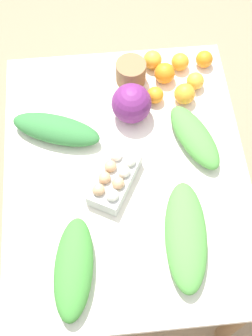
{
  "coord_description": "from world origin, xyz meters",
  "views": [
    {
      "loc": [
        0.79,
        -0.08,
        2.21
      ],
      "look_at": [
        0.0,
        0.0,
        0.72
      ],
      "focal_mm": 50.0,
      "sensor_mm": 36.0,
      "label": 1
    }
  ],
  "objects_px": {
    "paper_bag": "(131,72)",
    "orange_5": "(155,95)",
    "egg_carton": "(114,178)",
    "orange_2": "(180,62)",
    "cabbage_purple": "(131,103)",
    "greens_bunch_scallion": "(186,236)",
    "greens_bunch_beet_tops": "(56,129)",
    "orange_1": "(204,59)",
    "greens_bunch_dandelion": "(194,137)",
    "greens_bunch_kale": "(74,268)",
    "orange_3": "(195,81)",
    "orange_4": "(185,94)",
    "orange_0": "(165,73)",
    "orange_6": "(153,60)"
  },
  "relations": [
    {
      "from": "cabbage_purple",
      "to": "greens_bunch_beet_tops",
      "type": "height_order",
      "value": "cabbage_purple"
    },
    {
      "from": "orange_4",
      "to": "orange_5",
      "type": "relative_size",
      "value": 1.23
    },
    {
      "from": "orange_4",
      "to": "greens_bunch_kale",
      "type": "bearing_deg",
      "value": -35.31
    },
    {
      "from": "greens_bunch_scallion",
      "to": "egg_carton",
      "type": "bearing_deg",
      "value": -137.26
    },
    {
      "from": "paper_bag",
      "to": "orange_5",
      "type": "relative_size",
      "value": 1.78
    },
    {
      "from": "orange_6",
      "to": "greens_bunch_kale",
      "type": "bearing_deg",
      "value": -23.15
    },
    {
      "from": "greens_bunch_beet_tops",
      "to": "orange_3",
      "type": "distance_m",
      "value": 0.58
    },
    {
      "from": "greens_bunch_scallion",
      "to": "orange_5",
      "type": "bearing_deg",
      "value": -177.29
    },
    {
      "from": "greens_bunch_dandelion",
      "to": "greens_bunch_scallion",
      "type": "height_order",
      "value": "greens_bunch_scallion"
    },
    {
      "from": "paper_bag",
      "to": "orange_1",
      "type": "bearing_deg",
      "value": 99.28
    },
    {
      "from": "egg_carton",
      "to": "orange_4",
      "type": "xyz_separation_m",
      "value": [
        -0.34,
        0.3,
        -0.0
      ]
    },
    {
      "from": "greens_bunch_scallion",
      "to": "orange_0",
      "type": "height_order",
      "value": "greens_bunch_scallion"
    },
    {
      "from": "orange_2",
      "to": "orange_4",
      "type": "relative_size",
      "value": 0.88
    },
    {
      "from": "egg_carton",
      "to": "orange_0",
      "type": "height_order",
      "value": "egg_carton"
    },
    {
      "from": "egg_carton",
      "to": "orange_3",
      "type": "height_order",
      "value": "egg_carton"
    },
    {
      "from": "paper_bag",
      "to": "orange_0",
      "type": "bearing_deg",
      "value": 85.03
    },
    {
      "from": "egg_carton",
      "to": "greens_bunch_scallion",
      "type": "bearing_deg",
      "value": -108.37
    },
    {
      "from": "orange_1",
      "to": "orange_5",
      "type": "relative_size",
      "value": 1.04
    },
    {
      "from": "greens_bunch_beet_tops",
      "to": "orange_3",
      "type": "relative_size",
      "value": 4.87
    },
    {
      "from": "greens_bunch_dandelion",
      "to": "orange_2",
      "type": "xyz_separation_m",
      "value": [
        -0.36,
        0.0,
        -0.0
      ]
    },
    {
      "from": "egg_carton",
      "to": "orange_3",
      "type": "relative_size",
      "value": 3.7
    },
    {
      "from": "egg_carton",
      "to": "orange_3",
      "type": "bearing_deg",
      "value": -12.45
    },
    {
      "from": "greens_bunch_beet_tops",
      "to": "orange_1",
      "type": "distance_m",
      "value": 0.67
    },
    {
      "from": "orange_4",
      "to": "orange_5",
      "type": "distance_m",
      "value": 0.11
    },
    {
      "from": "egg_carton",
      "to": "greens_bunch_dandelion",
      "type": "xyz_separation_m",
      "value": [
        -0.15,
        0.31,
        -0.01
      ]
    },
    {
      "from": "cabbage_purple",
      "to": "paper_bag",
      "type": "xyz_separation_m",
      "value": [
        -0.17,
        0.02,
        -0.03
      ]
    },
    {
      "from": "cabbage_purple",
      "to": "paper_bag",
      "type": "distance_m",
      "value": 0.17
    },
    {
      "from": "greens_bunch_beet_tops",
      "to": "orange_1",
      "type": "height_order",
      "value": "greens_bunch_beet_tops"
    },
    {
      "from": "egg_carton",
      "to": "orange_2",
      "type": "relative_size",
      "value": 3.58
    },
    {
      "from": "greens_bunch_scallion",
      "to": "orange_4",
      "type": "height_order",
      "value": "greens_bunch_scallion"
    },
    {
      "from": "cabbage_purple",
      "to": "greens_bunch_dandelion",
      "type": "height_order",
      "value": "cabbage_purple"
    },
    {
      "from": "egg_carton",
      "to": "orange_6",
      "type": "relative_size",
      "value": 3.38
    },
    {
      "from": "greens_bunch_dandelion",
      "to": "greens_bunch_kale",
      "type": "xyz_separation_m",
      "value": [
        0.45,
        -0.47,
        0.01
      ]
    },
    {
      "from": "paper_bag",
      "to": "orange_5",
      "type": "bearing_deg",
      "value": 37.56
    },
    {
      "from": "orange_4",
      "to": "greens_bunch_dandelion",
      "type": "bearing_deg",
      "value": 1.93
    },
    {
      "from": "orange_6",
      "to": "orange_0",
      "type": "bearing_deg",
      "value": 27.19
    },
    {
      "from": "orange_2",
      "to": "paper_bag",
      "type": "bearing_deg",
      "value": -77.76
    },
    {
      "from": "greens_bunch_scallion",
      "to": "orange_6",
      "type": "xyz_separation_m",
      "value": [
        -0.76,
        -0.02,
        -0.01
      ]
    },
    {
      "from": "paper_bag",
      "to": "egg_carton",
      "type": "bearing_deg",
      "value": -12.77
    },
    {
      "from": "paper_bag",
      "to": "orange_2",
      "type": "distance_m",
      "value": 0.21
    },
    {
      "from": "orange_5",
      "to": "greens_bunch_dandelion",
      "type": "bearing_deg",
      "value": 30.26
    },
    {
      "from": "greens_bunch_scallion",
      "to": "orange_0",
      "type": "xyz_separation_m",
      "value": [
        -0.68,
        0.02,
        -0.0
      ]
    },
    {
      "from": "paper_bag",
      "to": "greens_bunch_dandelion",
      "type": "bearing_deg",
      "value": 32.93
    },
    {
      "from": "greens_bunch_beet_tops",
      "to": "greens_bunch_kale",
      "type": "distance_m",
      "value": 0.54
    },
    {
      "from": "greens_bunch_beet_tops",
      "to": "orange_0",
      "type": "height_order",
      "value": "orange_0"
    },
    {
      "from": "cabbage_purple",
      "to": "greens_bunch_scallion",
      "type": "relative_size",
      "value": 0.39
    },
    {
      "from": "orange_0",
      "to": "orange_4",
      "type": "height_order",
      "value": "same"
    },
    {
      "from": "egg_carton",
      "to": "orange_5",
      "type": "bearing_deg",
      "value": 0.68
    },
    {
      "from": "orange_0",
      "to": "orange_6",
      "type": "xyz_separation_m",
      "value": [
        -0.08,
        -0.04,
        -0.0
      ]
    },
    {
      "from": "paper_bag",
      "to": "greens_bunch_dandelion",
      "type": "distance_m",
      "value": 0.38
    }
  ]
}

